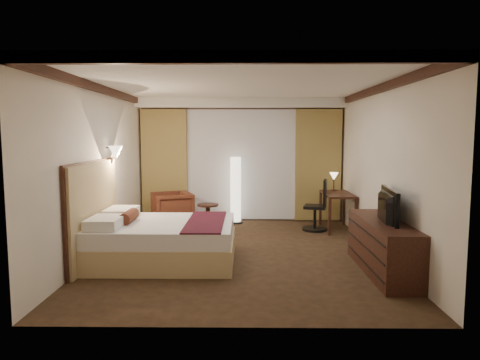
{
  "coord_description": "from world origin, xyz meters",
  "views": [
    {
      "loc": [
        0.08,
        -6.83,
        1.91
      ],
      "look_at": [
        0.0,
        0.4,
        1.15
      ],
      "focal_mm": 32.0,
      "sensor_mm": 36.0,
      "label": 1
    }
  ],
  "objects_px": {
    "office_chair": "(315,205)",
    "dresser": "(382,247)",
    "television": "(382,200)",
    "desk": "(337,212)",
    "armchair": "(172,208)",
    "bed": "(164,241)",
    "floor_lamp": "(236,190)",
    "side_table": "(208,215)"
  },
  "relations": [
    {
      "from": "office_chair",
      "to": "dresser",
      "type": "bearing_deg",
      "value": -64.67
    },
    {
      "from": "television",
      "to": "desk",
      "type": "bearing_deg",
      "value": 7.7
    },
    {
      "from": "armchair",
      "to": "television",
      "type": "distance_m",
      "value": 4.57
    },
    {
      "from": "desk",
      "to": "television",
      "type": "height_order",
      "value": "television"
    },
    {
      "from": "bed",
      "to": "office_chair",
      "type": "xyz_separation_m",
      "value": [
        2.63,
        2.14,
        0.21
      ]
    },
    {
      "from": "desk",
      "to": "dresser",
      "type": "height_order",
      "value": "desk"
    },
    {
      "from": "floor_lamp",
      "to": "desk",
      "type": "distance_m",
      "value": 2.2
    },
    {
      "from": "floor_lamp",
      "to": "television",
      "type": "relative_size",
      "value": 1.44
    },
    {
      "from": "bed",
      "to": "desk",
      "type": "height_order",
      "value": "desk"
    },
    {
      "from": "desk",
      "to": "side_table",
      "type": "bearing_deg",
      "value": 174.82
    },
    {
      "from": "armchair",
      "to": "side_table",
      "type": "distance_m",
      "value": 0.78
    },
    {
      "from": "bed",
      "to": "television",
      "type": "distance_m",
      "value": 3.23
    },
    {
      "from": "armchair",
      "to": "desk",
      "type": "bearing_deg",
      "value": 64.65
    },
    {
      "from": "desk",
      "to": "dresser",
      "type": "relative_size",
      "value": 0.58
    },
    {
      "from": "dresser",
      "to": "television",
      "type": "xyz_separation_m",
      "value": [
        -0.03,
        0.0,
        0.66
      ]
    },
    {
      "from": "bed",
      "to": "side_table",
      "type": "xyz_separation_m",
      "value": [
        0.45,
        2.43,
        -0.07
      ]
    },
    {
      "from": "bed",
      "to": "television",
      "type": "xyz_separation_m",
      "value": [
        3.11,
        -0.51,
        0.72
      ]
    },
    {
      "from": "desk",
      "to": "television",
      "type": "relative_size",
      "value": 1.08
    },
    {
      "from": "bed",
      "to": "dresser",
      "type": "distance_m",
      "value": 3.18
    },
    {
      "from": "armchair",
      "to": "dresser",
      "type": "relative_size",
      "value": 0.43
    },
    {
      "from": "side_table",
      "to": "armchair",
      "type": "bearing_deg",
      "value": 177.31
    },
    {
      "from": "side_table",
      "to": "bed",
      "type": "bearing_deg",
      "value": -100.59
    },
    {
      "from": "floor_lamp",
      "to": "dresser",
      "type": "distance_m",
      "value": 3.99
    },
    {
      "from": "desk",
      "to": "dresser",
      "type": "xyz_separation_m",
      "value": [
        0.05,
        -2.7,
        -0.01
      ]
    },
    {
      "from": "armchair",
      "to": "dresser",
      "type": "bearing_deg",
      "value": 28.5
    },
    {
      "from": "armchair",
      "to": "television",
      "type": "height_order",
      "value": "television"
    },
    {
      "from": "floor_lamp",
      "to": "office_chair",
      "type": "xyz_separation_m",
      "value": [
        1.61,
        -0.71,
        -0.21
      ]
    },
    {
      "from": "floor_lamp",
      "to": "armchair",
      "type": "bearing_deg",
      "value": -163.79
    },
    {
      "from": "side_table",
      "to": "dresser",
      "type": "relative_size",
      "value": 0.26
    },
    {
      "from": "armchair",
      "to": "side_table",
      "type": "relative_size",
      "value": 1.65
    },
    {
      "from": "side_table",
      "to": "office_chair",
      "type": "distance_m",
      "value": 2.21
    },
    {
      "from": "floor_lamp",
      "to": "television",
      "type": "bearing_deg",
      "value": -58.14
    },
    {
      "from": "television",
      "to": "side_table",
      "type": "bearing_deg",
      "value": 49.4
    },
    {
      "from": "office_chair",
      "to": "bed",
      "type": "bearing_deg",
      "value": -126.42
    },
    {
      "from": "bed",
      "to": "desk",
      "type": "xyz_separation_m",
      "value": [
        3.09,
        2.19,
        0.07
      ]
    },
    {
      "from": "armchair",
      "to": "floor_lamp",
      "type": "height_order",
      "value": "floor_lamp"
    },
    {
      "from": "side_table",
      "to": "desk",
      "type": "height_order",
      "value": "desk"
    },
    {
      "from": "floor_lamp",
      "to": "television",
      "type": "distance_m",
      "value": 3.96
    },
    {
      "from": "floor_lamp",
      "to": "television",
      "type": "xyz_separation_m",
      "value": [
        2.09,
        -3.36,
        0.3
      ]
    },
    {
      "from": "bed",
      "to": "side_table",
      "type": "height_order",
      "value": "bed"
    },
    {
      "from": "dresser",
      "to": "floor_lamp",
      "type": "bearing_deg",
      "value": 122.23
    },
    {
      "from": "bed",
      "to": "armchair",
      "type": "xyz_separation_m",
      "value": [
        -0.31,
        2.47,
        0.09
      ]
    }
  ]
}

